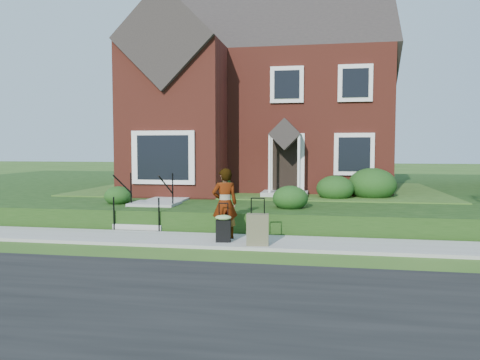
% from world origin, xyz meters
% --- Properties ---
extents(ground, '(120.00, 120.00, 0.00)m').
position_xyz_m(ground, '(0.00, 0.00, 0.00)').
color(ground, '#2D5119').
rests_on(ground, ground).
extents(street, '(60.00, 6.00, 0.01)m').
position_xyz_m(street, '(0.00, -5.00, 0.01)').
color(street, black).
rests_on(street, ground).
extents(sidewalk, '(60.00, 1.60, 0.08)m').
position_xyz_m(sidewalk, '(0.00, 0.00, 0.04)').
color(sidewalk, '#9E9B93').
rests_on(sidewalk, ground).
extents(terrace, '(44.00, 20.00, 0.60)m').
position_xyz_m(terrace, '(4.00, 10.90, 0.30)').
color(terrace, '#15340E').
rests_on(terrace, ground).
extents(walkway, '(1.20, 6.00, 0.06)m').
position_xyz_m(walkway, '(-2.50, 5.00, 0.63)').
color(walkway, '#9E9B93').
rests_on(walkway, terrace).
extents(main_house, '(10.40, 10.20, 9.40)m').
position_xyz_m(main_house, '(-0.21, 9.61, 5.26)').
color(main_house, maroon).
rests_on(main_house, terrace).
extents(front_steps, '(1.40, 2.02, 1.50)m').
position_xyz_m(front_steps, '(-2.50, 1.84, 0.47)').
color(front_steps, '#9E9B93').
rests_on(front_steps, ground).
extents(foundation_shrubs, '(9.69, 4.59, 1.15)m').
position_xyz_m(foundation_shrubs, '(0.93, 4.91, 1.08)').
color(foundation_shrubs, '#173610').
rests_on(foundation_shrubs, terrace).
extents(woman, '(0.75, 0.62, 1.75)m').
position_xyz_m(woman, '(0.12, 0.14, 0.96)').
color(woman, '#999999').
rests_on(woman, sidewalk).
extents(suitcase_black, '(0.42, 0.36, 0.94)m').
position_xyz_m(suitcase_black, '(0.17, -0.29, 0.44)').
color(suitcase_black, black).
rests_on(suitcase_black, sidewalk).
extents(suitcase_olive, '(0.53, 0.33, 1.10)m').
position_xyz_m(suitcase_olive, '(1.03, -0.52, 0.45)').
color(suitcase_olive, brown).
rests_on(suitcase_olive, sidewalk).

